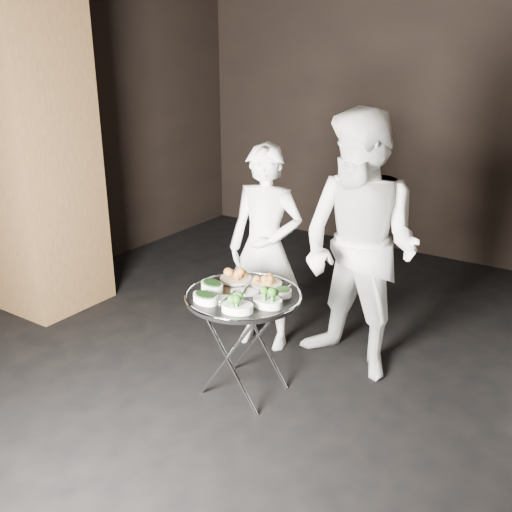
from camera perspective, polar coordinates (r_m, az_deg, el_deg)
The scene contains 17 objects.
floor at distance 3.94m, azimuth 1.20°, elevation -14.98°, with size 6.00×7.00×0.05m, color black.
wall_back at distance 6.52m, azimuth 18.64°, elevation 12.63°, with size 6.00×0.05×3.00m, color black.
column_left at distance 5.30m, azimuth -21.40°, elevation 10.79°, with size 0.80×0.80×3.00m, color brown.
tray_stand at distance 3.86m, azimuth -1.25°, elevation -8.35°, with size 0.48×0.41×0.71m.
serving_tray at distance 3.71m, azimuth -1.29°, elevation -4.00°, with size 0.77×0.77×0.04m.
potato_plate_a at distance 3.92m, azimuth -2.04°, elevation -1.96°, with size 0.23×0.23×0.08m.
potato_plate_b at distance 3.84m, azimuth 1.05°, elevation -2.46°, with size 0.21×0.21×0.08m.
greens_bowl at distance 3.68m, azimuth 2.69°, elevation -3.57°, with size 0.12×0.12×0.07m.
asparagus_plate_a at distance 3.72m, azimuth -1.11°, elevation -3.51°, with size 0.21×0.17×0.04m.
asparagus_plate_b at distance 3.61m, azimuth -2.88°, elevation -4.31°, with size 0.21×0.14×0.04m.
spinach_bowl_a at distance 3.77m, azimuth -4.42°, elevation -2.93°, with size 0.22×0.18×0.08m.
spinach_bowl_b at distance 3.60m, azimuth -5.13°, elevation -4.10°, with size 0.20×0.15×0.08m.
broccoli_bowl_a at distance 3.53m, azimuth 1.16°, elevation -4.50°, with size 0.21×0.16×0.08m.
broccoli_bowl_b at distance 3.46m, azimuth -1.88°, elevation -5.01°, with size 0.23×0.20×0.08m.
serving_utensils at distance 3.74m, azimuth -0.48°, elevation -2.93°, with size 0.57×0.40×0.01m.
waiter_left at distance 4.34m, azimuth 0.94°, elevation 0.74°, with size 0.58×0.38×1.60m, color white.
waiter_right at distance 3.99m, azimuth 10.32°, elevation 0.82°, with size 0.91×0.71×1.88m, color white.
Camera 1 is at (1.72, -2.72, 2.24)m, focal length 40.00 mm.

